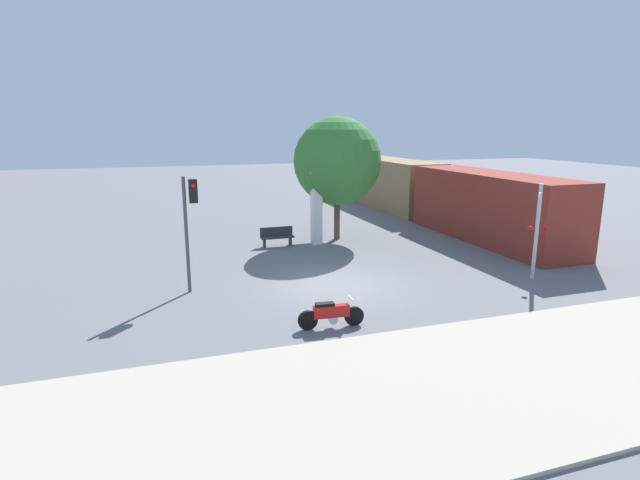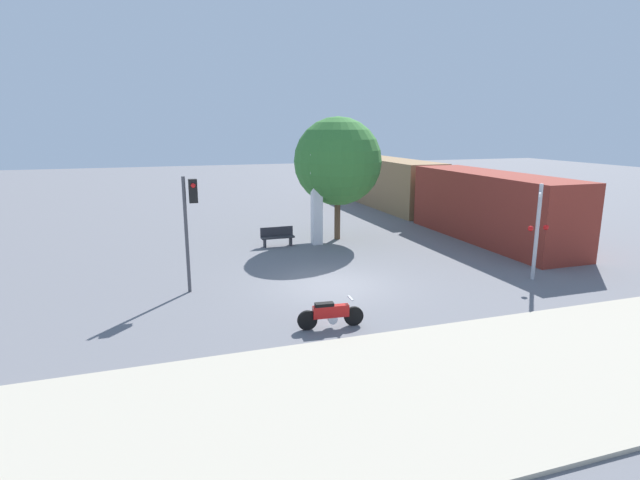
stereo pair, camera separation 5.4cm
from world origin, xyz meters
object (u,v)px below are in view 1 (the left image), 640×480
freight_train (432,193)px  railroad_crossing_signal (537,228)px  clock_tower (316,182)px  traffic_light (190,213)px  bench (277,236)px  street_tree (337,161)px  motorcycle (331,314)px

freight_train → railroad_crossing_signal: (-2.63, -11.76, 0.28)m
freight_train → railroad_crossing_signal: bearing=-102.6°
clock_tower → traffic_light: 8.41m
clock_tower → railroad_crossing_signal: bearing=-53.6°
traffic_light → bench: (4.38, 5.72, -2.28)m
street_tree → freight_train: bearing=22.1°
motorcycle → clock_tower: bearing=78.9°
railroad_crossing_signal → bench: size_ratio=2.26×
clock_tower → freight_train: (8.60, 3.66, -1.34)m
motorcycle → bench: 10.32m
street_tree → bench: (-3.27, -0.53, -3.46)m
clock_tower → freight_train: 9.44m
freight_train → street_tree: bearing=-157.9°
motorcycle → railroad_crossing_signal: 9.19m
motorcycle → railroad_crossing_signal: size_ratio=0.54×
traffic_light → street_tree: street_tree is taller
traffic_light → bench: traffic_light is taller
railroad_crossing_signal → freight_train: bearing=77.4°
bench → traffic_light: bearing=-127.4°
bench → freight_train: bearing=18.3°
motorcycle → freight_train: (11.46, 13.76, 1.29)m
railroad_crossing_signal → street_tree: street_tree is taller
clock_tower → motorcycle: bearing=-105.8°
freight_train → street_tree: street_tree is taller
street_tree → railroad_crossing_signal: bearing=-62.2°
railroad_crossing_signal → bench: bearing=133.7°
traffic_light → railroad_crossing_signal: bearing=-11.8°
motorcycle → clock_tower: size_ratio=0.42×
street_tree → bench: street_tree is taller
freight_train → motorcycle: bearing=-129.8°
traffic_light → railroad_crossing_signal: traffic_light is taller
motorcycle → freight_train: freight_train is taller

